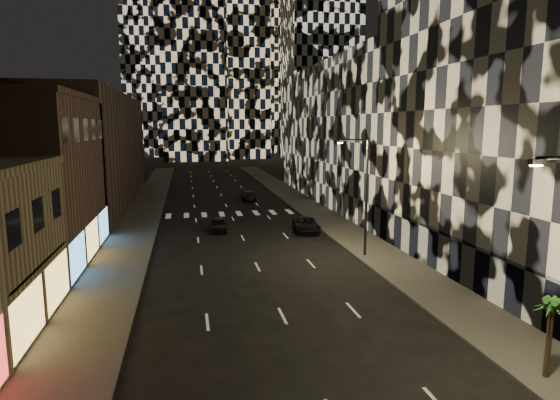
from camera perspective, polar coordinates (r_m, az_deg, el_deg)
name	(u,v)px	position (r m, az deg, el deg)	size (l,w,h in m)	color
sidewalk_left	(141,216)	(54.48, -16.60, -1.92)	(4.00, 120.00, 0.15)	#47443F
sidewalk_right	(314,210)	(56.22, 4.13, -1.23)	(4.00, 120.00, 0.15)	#47443F
curb_left	(160,216)	(54.32, -14.40, -1.86)	(0.20, 120.00, 0.15)	#4C4C47
curb_right	(297,211)	(55.70, 2.05, -1.31)	(0.20, 120.00, 0.15)	#4C4C47
retail_brown	(16,183)	(38.99, -29.49, 1.85)	(10.00, 15.00, 12.00)	#50362D
retail_filler_left	(88,150)	(64.54, -22.31, 5.63)	(10.00, 40.00, 14.00)	#50362D
midrise_right	(559,112)	(37.27, 30.84, 9.19)	(16.00, 25.00, 22.00)	#232326
midrise_base	(447,254)	(33.76, 19.70, -6.24)	(0.60, 25.00, 3.00)	#383838
midrise_filler_right	(372,134)	(65.21, 11.14, 7.93)	(16.00, 40.00, 18.00)	#232326
streetlight_far	(364,189)	(36.12, 10.15, 1.37)	(2.55, 0.25, 9.00)	black
car_dark_midlane	(219,225)	(45.56, -7.48, -2.99)	(1.54, 3.82, 1.30)	black
car_dark_oncoming	(249,195)	(63.94, -3.85, 0.55)	(1.86, 4.57, 1.33)	black
car_dark_rightlane	(306,225)	(45.04, 3.22, -3.02)	(2.27, 4.93, 1.37)	black
palm_tree	(552,312)	(21.65, 30.20, -11.67)	(1.69, 1.68, 3.32)	#47331E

